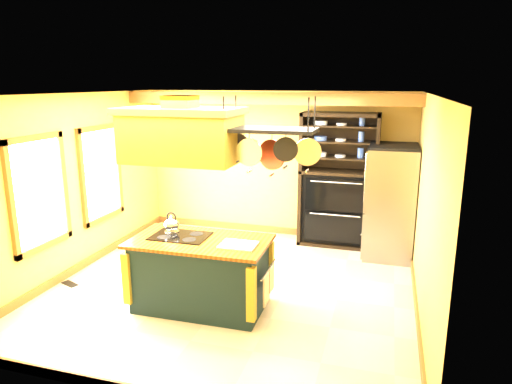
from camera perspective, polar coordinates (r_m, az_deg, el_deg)
The scene contains 15 objects.
floor at distance 6.69m, azimuth -2.86°, elevation -11.69°, with size 5.00×5.00×0.00m, color beige.
ceiling at distance 6.05m, azimuth -3.17°, elevation 12.11°, with size 5.00×5.00×0.00m, color white.
wall_back at distance 8.58m, azimuth 2.51°, elevation 3.49°, with size 5.00×0.02×2.70m, color #DFAE51.
wall_front at distance 4.07m, azimuth -14.83°, elevation -8.58°, with size 5.00×0.02×2.70m, color #DFAE51.
wall_left at distance 7.43m, azimuth -21.54°, elevation 0.94°, with size 0.02×5.00×2.70m, color #DFAE51.
wall_right at distance 5.92m, azimuth 20.50°, elevation -2.02°, with size 0.02×5.00×2.70m, color #DFAE51.
ceiling_beam at distance 7.68m, azimuth 1.15°, elevation 11.62°, with size 5.00×0.15×0.20m, color #99612F.
window_near at distance 6.80m, azimuth -25.42°, elevation -0.10°, with size 0.06×1.06×1.56m.
window_far at distance 7.87m, azimuth -18.73°, elevation 2.22°, with size 0.06×1.06×1.56m.
kitchen_island at distance 5.99m, azimuth -6.91°, elevation -9.99°, with size 1.75×0.99×1.11m.
range_hood at distance 5.61m, azimuth -9.31°, elevation 7.22°, with size 1.45×0.82×0.80m.
pot_rack at distance 5.24m, azimuth 1.80°, elevation 6.64°, with size 1.14×0.53×0.85m.
refrigerator at distance 7.85m, azimuth 16.33°, elevation -1.44°, with size 0.79×0.94×1.83m.
hutch at distance 8.22m, azimuth 10.19°, elevation -0.34°, with size 1.33×0.60×2.35m.
floor_register at distance 7.26m, azimuth -22.24°, elevation -10.58°, with size 0.28×0.12×0.01m, color black.
Camera 1 is at (2.01, -5.70, 2.86)m, focal length 32.00 mm.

